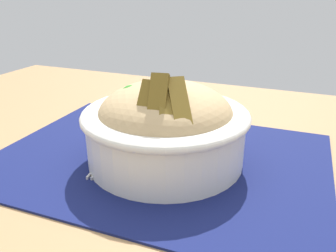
% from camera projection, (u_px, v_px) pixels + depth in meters
% --- Properties ---
extents(table, '(1.19, 0.81, 0.72)m').
position_uv_depth(table, '(169.00, 201.00, 0.50)').
color(table, '#99754C').
rests_on(table, ground_plane).
extents(placemat, '(0.45, 0.33, 0.00)m').
position_uv_depth(placemat, '(160.00, 158.00, 0.47)').
color(placemat, '#11194C').
rests_on(placemat, table).
extents(bowl, '(0.24, 0.24, 0.13)m').
position_uv_depth(bowl, '(168.00, 125.00, 0.44)').
color(bowl, silver).
rests_on(bowl, placemat).
extents(fork, '(0.04, 0.13, 0.00)m').
position_uv_depth(fork, '(112.00, 157.00, 0.47)').
color(fork, '#B8B8B8').
rests_on(fork, placemat).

